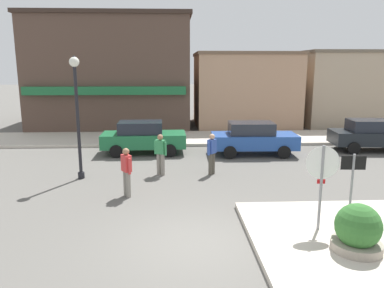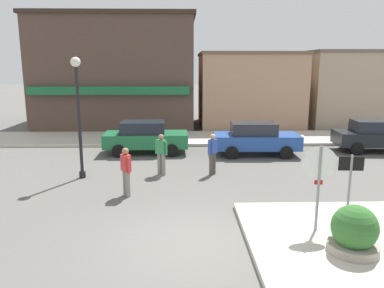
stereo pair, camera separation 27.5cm
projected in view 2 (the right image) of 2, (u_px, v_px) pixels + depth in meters
ground_plane at (194, 244)px, 8.94m from camera, size 160.00×160.00×0.00m
sidewalk_corner at (380, 241)px, 8.94m from camera, size 6.40×4.80×0.15m
kerb_far at (187, 138)px, 21.62m from camera, size 80.00×4.00×0.15m
stop_sign at (319, 177)px, 9.07m from camera, size 0.82×0.09×2.30m
one_way_sign at (349, 186)px, 9.03m from camera, size 0.60×0.07×2.10m
planter at (354, 234)px, 8.17m from camera, size 1.10×1.10×1.23m
lamp_post at (78, 100)px, 13.64m from camera, size 0.36×0.36×4.54m
parked_car_nearest at (145, 137)px, 18.11m from camera, size 4.04×1.95×1.56m
parked_car_second at (256, 138)px, 17.74m from camera, size 4.05×1.96×1.56m
parked_car_third at (376, 135)px, 18.44m from camera, size 4.11×2.09×1.56m
pedestrian_crossing_near at (161, 153)px, 14.44m from camera, size 0.52×0.37×1.61m
pedestrian_crossing_far at (213, 153)px, 14.51m from camera, size 0.40×0.49×1.61m
pedestrian_kerb_side at (126, 170)px, 12.06m from camera, size 0.38×0.51×1.61m
building_corner_shop at (121, 72)px, 27.20m from camera, size 10.66×9.71×7.45m
building_storefront_left_near at (248, 90)px, 26.37m from camera, size 6.87×6.33×5.07m
building_storefront_left_mid at (343, 87)px, 27.98m from camera, size 6.85×8.14×5.21m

